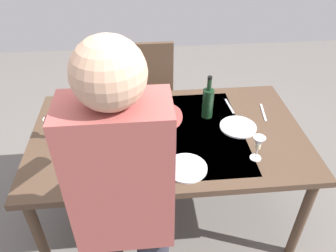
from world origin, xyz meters
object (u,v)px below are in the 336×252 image
Objects in this scene: dining_table at (168,141)px; wine_glass_left at (50,125)px; serving_bowl_pasta at (146,107)px; dinner_plate_near at (238,127)px; person_server at (126,211)px; wine_bottle at (208,102)px; water_cup_near_left at (133,138)px; chair_near at (151,90)px; wine_glass_right at (258,144)px; water_cup_near_right at (80,121)px; dinner_plate_far at (186,168)px.

wine_glass_left reaches higher than dining_table.
serving_bowl_pasta is 1.30× the size of dinner_plate_near.
person_server is 7.34× the size of dinner_plate_near.
wine_bottle is 0.55m from water_cup_near_left.
wine_glass_right is (-0.53, 1.16, 0.32)m from chair_near.
person_server is 17.77× the size of water_cup_near_right.
person_server is 5.63× the size of serving_bowl_pasta.
water_cup_near_right is at bearing -5.48° from dinner_plate_near.
wine_bottle is 1.96× the size of wine_glass_right.
person_server is 0.93m from water_cup_near_right.
dinner_plate_near is at bearing -170.85° from water_cup_near_left.
serving_bowl_pasta is (0.60, -0.52, -0.07)m from wine_glass_right.
water_cup_near_left is at bearing 148.36° from water_cup_near_right.
wine_glass_left is 1.38× the size of water_cup_near_left.
person_server reaches higher than chair_near.
chair_near reaches higher than dinner_plate_near.
wine_glass_left is at bearing 54.52° from chair_near.
wine_glass_left is 0.62m from serving_bowl_pasta.
water_cup_near_left is (-0.02, -0.66, -0.16)m from person_server.
dining_table is 0.27m from water_cup_near_left.
dining_table is 5.62× the size of serving_bowl_pasta.
serving_bowl_pasta is 0.62m from dinner_plate_near.
wine_glass_left is at bearing 35.13° from water_cup_near_right.
person_server reaches higher than water_cup_near_right.
wine_glass_left is at bearing 0.23° from dining_table.
wine_glass_left is 1.20m from wine_glass_right.
dinner_plate_far is (-0.13, 1.21, 0.22)m from chair_near.
wine_glass_right is 0.66× the size of dinner_plate_near.
wine_glass_left is 1.59× the size of water_cup_near_right.
chair_near is at bearing -98.88° from water_cup_near_left.
wine_glass_left is 1.14m from dinner_plate_near.
wine_glass_right reaches higher than dinner_plate_near.
dinner_plate_near is at bearing 174.52° from water_cup_near_right.
dinner_plate_far is (-0.07, 0.33, 0.07)m from dining_table.
wine_glass_left reaches higher than serving_bowl_pasta.
water_cup_near_left is (0.69, -0.18, -0.05)m from wine_glass_right.
serving_bowl_pasta is at bearing -161.53° from water_cup_near_right.
chair_near is 6.03× the size of wine_glass_left.
dinner_plate_far is (-0.20, 0.57, -0.03)m from serving_bowl_pasta.
wine_glass_left is at bearing 23.37° from serving_bowl_pasta.
dinner_plate_near is (-0.99, 0.10, -0.04)m from water_cup_near_right.
water_cup_near_left is (0.49, 0.25, -0.06)m from wine_bottle.
water_cup_near_right is (0.33, -0.20, -0.01)m from water_cup_near_left.
serving_bowl_pasta is at bearing -22.12° from dinner_plate_near.
wine_bottle is 1.29× the size of dinner_plate_near.
water_cup_near_right is at bearing -70.53° from person_server.
wine_glass_left is at bearing 0.54° from dinner_plate_near.
water_cup_near_right is 0.41× the size of dinner_plate_far.
person_server is (0.17, 1.64, 0.43)m from chair_near.
person_server is 5.71× the size of wine_bottle.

